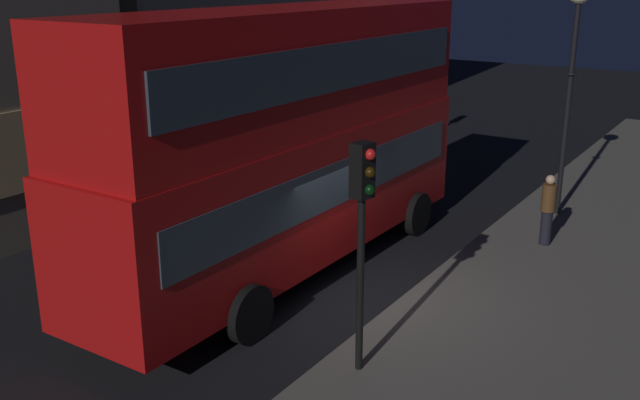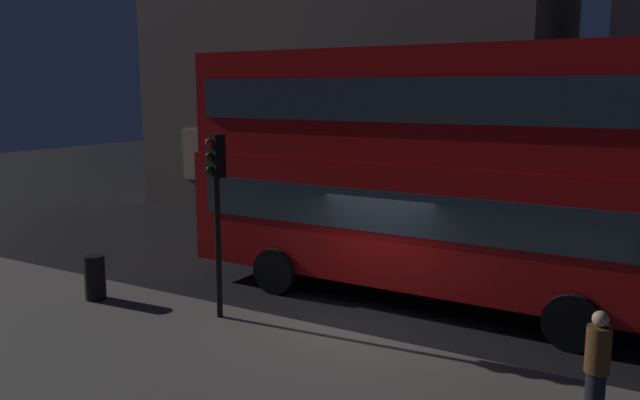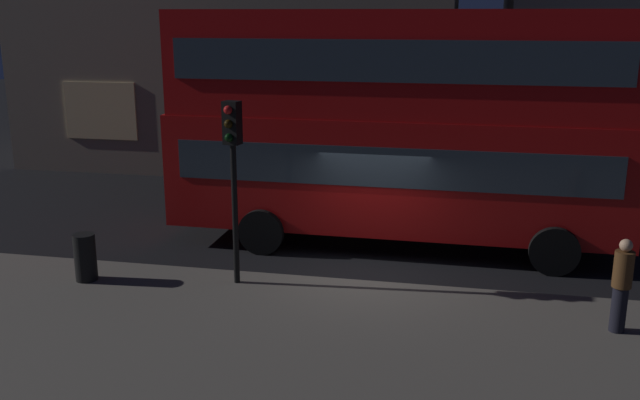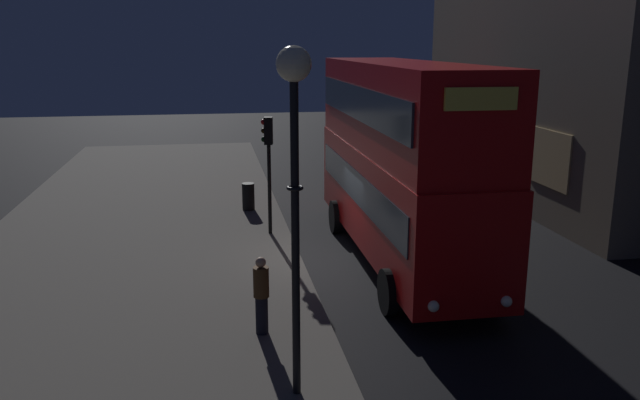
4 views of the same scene
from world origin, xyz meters
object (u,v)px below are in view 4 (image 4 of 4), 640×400
(street_lamp, at_px, (294,135))
(pedestrian, at_px, (261,294))
(double_decker_bus, at_px, (400,154))
(litter_bin, at_px, (248,197))
(traffic_light_near_kerb, at_px, (268,150))

(street_lamp, xyz_separation_m, pedestrian, (-2.48, -0.40, -3.68))
(double_decker_bus, height_order, street_lamp, street_lamp)
(double_decker_bus, bearing_deg, litter_bin, -146.48)
(double_decker_bus, relative_size, litter_bin, 10.92)
(traffic_light_near_kerb, relative_size, street_lamp, 0.63)
(double_decker_bus, height_order, litter_bin, double_decker_bus)
(litter_bin, bearing_deg, pedestrian, -2.06)
(traffic_light_near_kerb, xyz_separation_m, litter_bin, (-3.12, -0.48, -2.21))
(traffic_light_near_kerb, distance_m, litter_bin, 3.85)
(traffic_light_near_kerb, xyz_separation_m, pedestrian, (7.25, -0.86, -1.83))
(traffic_light_near_kerb, bearing_deg, street_lamp, 8.10)
(double_decker_bus, relative_size, traffic_light_near_kerb, 2.90)
(pedestrian, relative_size, litter_bin, 1.70)
(double_decker_bus, distance_m, litter_bin, 7.56)
(pedestrian, height_order, litter_bin, pedestrian)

